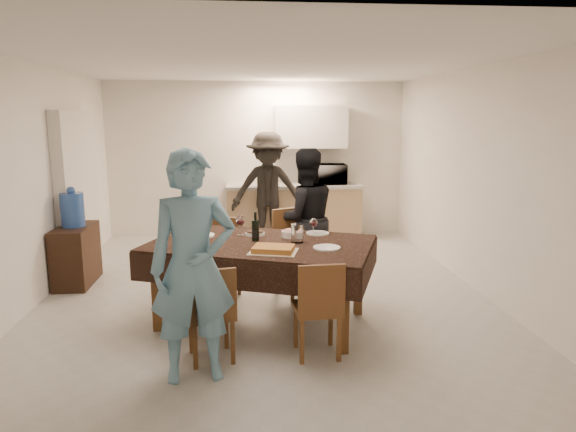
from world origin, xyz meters
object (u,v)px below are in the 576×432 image
at_px(console, 76,255).
at_px(water_pitcher, 297,233).
at_px(person_kitchen, 268,189).
at_px(wine_bottle, 255,226).
at_px(person_far, 304,219).
at_px(microwave, 328,174).
at_px(savoury_tart, 273,249).
at_px(dining_table, 261,246).
at_px(water_jug, 72,210).
at_px(person_near, 193,267).

distance_m(console, water_pitcher, 2.99).
height_order(water_pitcher, person_kitchen, person_kitchen).
bearing_deg(person_kitchen, wine_bottle, -95.02).
bearing_deg(person_kitchen, person_far, -81.07).
bearing_deg(microwave, person_far, 74.70).
bearing_deg(savoury_tart, person_far, 72.53).
relative_size(savoury_tart, microwave, 0.71).
xyz_separation_m(dining_table, console, (-2.21, 1.39, -0.43)).
bearing_deg(water_pitcher, console, 150.58).
distance_m(water_jug, water_pitcher, 2.94).
height_order(dining_table, person_near, person_near).
distance_m(console, microwave, 4.16).
distance_m(savoury_tart, person_kitchen, 3.52).
height_order(console, water_jug, water_jug).
relative_size(console, person_near, 0.43).
xyz_separation_m(wine_bottle, person_kitchen, (0.27, 3.09, -0.08)).
relative_size(dining_table, person_near, 1.34).
bearing_deg(person_far, person_kitchen, -93.07).
bearing_deg(person_far, dining_table, 50.35).
relative_size(dining_table, water_jug, 5.90).
bearing_deg(wine_bottle, water_pitcher, -14.04).
xyz_separation_m(water_jug, savoury_tart, (2.31, -1.77, -0.07)).
bearing_deg(dining_table, person_far, 82.56).
height_order(wine_bottle, water_pitcher, wine_bottle).
bearing_deg(console, water_pitcher, -29.42).
bearing_deg(person_kitchen, water_pitcher, -87.69).
distance_m(water_jug, wine_bottle, 2.54).
height_order(person_near, person_far, person_near).
bearing_deg(wine_bottle, console, 148.11).
distance_m(microwave, person_near, 4.98).
distance_m(dining_table, water_pitcher, 0.38).
bearing_deg(microwave, water_pitcher, 76.19).
bearing_deg(person_kitchen, savoury_tart, -91.98).
xyz_separation_m(water_jug, person_kitchen, (2.43, 1.75, -0.03)).
bearing_deg(dining_table, console, 167.96).
bearing_deg(microwave, dining_table, 70.88).
height_order(water_jug, person_kitchen, person_kitchen).
height_order(microwave, person_near, person_near).
bearing_deg(console, person_far, -7.10).
bearing_deg(water_pitcher, microwave, 76.19).
xyz_separation_m(wine_bottle, water_pitcher, (0.40, -0.10, -0.06)).
bearing_deg(wine_bottle, savoury_tart, -70.77).
distance_m(console, person_far, 2.82).
bearing_deg(savoury_tart, water_pitcher, 52.85).
relative_size(water_jug, person_near, 0.23).
height_order(water_jug, savoury_tart, water_jug).
bearing_deg(wine_bottle, microwave, 69.91).
relative_size(wine_bottle, person_near, 0.16).
distance_m(savoury_tart, person_far, 1.50).
relative_size(console, water_pitcher, 4.31).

